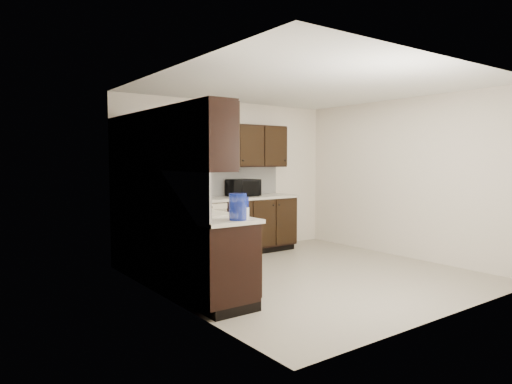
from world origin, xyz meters
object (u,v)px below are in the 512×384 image
microwave (243,188)px  sink (199,219)px  storage_bin (183,205)px  blue_pitcher (238,207)px  toaster_oven (134,194)px

microwave → sink: bearing=-131.1°
sink → microwave: (1.81, 1.76, 0.20)m
sink → microwave: microwave is taller
sink → storage_bin: 0.33m
storage_bin → blue_pitcher: size_ratio=1.52×
toaster_oven → storage_bin: 1.43m
blue_pitcher → sink: bearing=74.1°
toaster_oven → blue_pitcher: size_ratio=1.42×
storage_bin → blue_pitcher: blue_pitcher is taller
toaster_oven → storage_bin: toaster_oven is taller
toaster_oven → blue_pitcher: bearing=-69.0°
sink → blue_pitcher: bearing=-84.8°
sink → microwave: 2.53m
microwave → toaster_oven: microwave is taller
sink → blue_pitcher: (0.06, -0.69, 0.19)m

